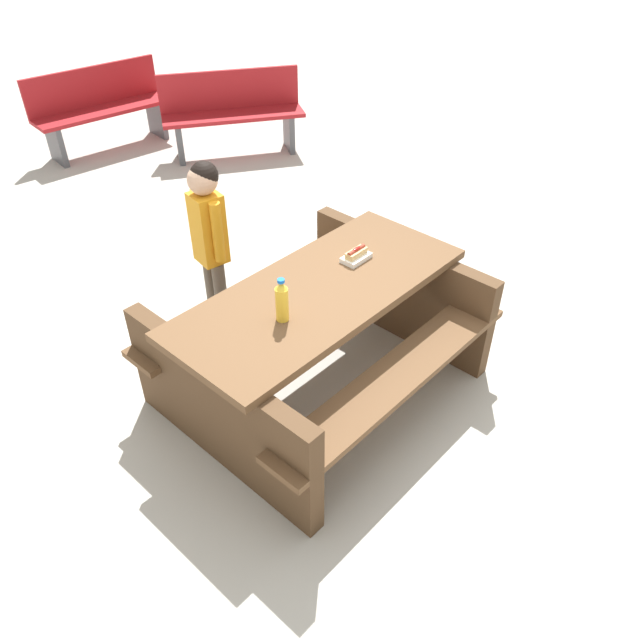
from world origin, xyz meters
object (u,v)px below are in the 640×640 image
object	(u,v)px
hotdog_tray	(356,255)
child_in_coat	(209,229)
soda_bottle	(282,301)
park_bench_near	(232,112)
park_bench_mid	(101,107)
picnic_table	(320,331)

from	to	relation	value
hotdog_tray	child_in_coat	size ratio (longest dim) A/B	0.15
hotdog_tray	child_in_coat	xyz separation A→B (m)	(-0.43, 0.87, 0.01)
child_in_coat	soda_bottle	bearing A→B (deg)	-105.45
soda_bottle	child_in_coat	world-z (taller)	child_in_coat
soda_bottle	child_in_coat	bearing A→B (deg)	74.55
park_bench_near	park_bench_mid	world-z (taller)	same
picnic_table	child_in_coat	size ratio (longest dim) A/B	1.50
child_in_coat	park_bench_mid	size ratio (longest dim) A/B	0.81
park_bench_near	child_in_coat	bearing A→B (deg)	-130.97
child_in_coat	park_bench_near	distance (m)	3.19
picnic_table	hotdog_tray	distance (m)	0.50
child_in_coat	park_bench_mid	distance (m)	3.73
soda_bottle	park_bench_mid	size ratio (longest dim) A/B	0.16
picnic_table	park_bench_near	xyz separation A→B (m)	(2.01, 3.32, 0.00)
hotdog_tray	park_bench_mid	size ratio (longest dim) A/B	0.12
picnic_table	park_bench_near	bearing A→B (deg)	58.78
hotdog_tray	park_bench_mid	xyz separation A→B (m)	(0.73, 4.40, -0.33)
picnic_table	park_bench_mid	world-z (taller)	park_bench_mid
child_in_coat	picnic_table	bearing A→B (deg)	-85.99
picnic_table	child_in_coat	xyz separation A→B (m)	(-0.07, 0.93, 0.34)
hotdog_tray	soda_bottle	bearing A→B (deg)	-170.51
park_bench_mid	child_in_coat	bearing A→B (deg)	-108.19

